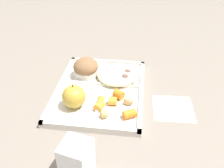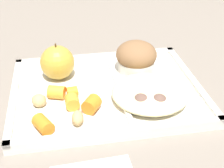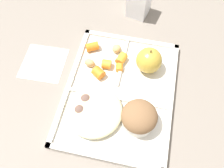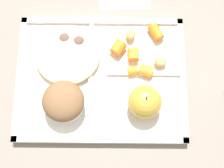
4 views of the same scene
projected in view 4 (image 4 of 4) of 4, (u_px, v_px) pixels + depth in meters
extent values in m
plane|color=slate|center=(101.00, 80.00, 0.78)|extent=(6.00, 6.00, 0.00)
cube|color=silver|center=(101.00, 79.00, 0.77)|extent=(0.37, 0.29, 0.01)
cube|color=silver|center=(102.00, 21.00, 0.80)|extent=(0.37, 0.01, 0.01)
cube|color=silver|center=(100.00, 140.00, 0.72)|extent=(0.37, 0.01, 0.01)
cube|color=silver|center=(183.00, 78.00, 0.76)|extent=(0.01, 0.29, 0.01)
cube|color=silver|center=(20.00, 77.00, 0.76)|extent=(0.01, 0.29, 0.01)
cube|color=silver|center=(90.00, 77.00, 0.76)|extent=(0.01, 0.26, 0.01)
cube|color=silver|center=(143.00, 74.00, 0.76)|extent=(0.16, 0.01, 0.01)
sphere|color=#B79333|center=(145.00, 102.00, 0.71)|extent=(0.07, 0.07, 0.07)
cylinder|color=#4C381E|center=(147.00, 98.00, 0.67)|extent=(0.00, 0.00, 0.01)
cylinder|color=silver|center=(65.00, 104.00, 0.73)|extent=(0.08, 0.08, 0.03)
ellipsoid|color=brown|center=(63.00, 101.00, 0.71)|extent=(0.09, 0.09, 0.06)
cylinder|color=orange|center=(146.00, 71.00, 0.75)|extent=(0.04, 0.03, 0.03)
cylinder|color=orange|center=(133.00, 55.00, 0.76)|extent=(0.03, 0.03, 0.03)
cylinder|color=orange|center=(156.00, 32.00, 0.78)|extent=(0.04, 0.04, 0.02)
cylinder|color=orange|center=(118.00, 48.00, 0.77)|extent=(0.04, 0.04, 0.03)
cylinder|color=orange|center=(132.00, 71.00, 0.76)|extent=(0.02, 0.02, 0.02)
ellipsoid|color=tan|center=(131.00, 35.00, 0.78)|extent=(0.02, 0.03, 0.02)
ellipsoid|color=tan|center=(160.00, 62.00, 0.76)|extent=(0.04, 0.04, 0.02)
ellipsoid|color=beige|center=(67.00, 54.00, 0.76)|extent=(0.15, 0.14, 0.03)
sphere|color=brown|center=(79.00, 43.00, 0.77)|extent=(0.03, 0.03, 0.03)
sphere|color=brown|center=(65.00, 40.00, 0.77)|extent=(0.03, 0.03, 0.03)
sphere|color=brown|center=(69.00, 49.00, 0.77)|extent=(0.03, 0.03, 0.03)
sphere|color=#755B4C|center=(70.00, 54.00, 0.76)|extent=(0.03, 0.03, 0.03)
cube|color=white|center=(55.00, 72.00, 0.77)|extent=(0.07, 0.07, 0.00)
cube|color=white|center=(37.00, 55.00, 0.78)|extent=(0.04, 0.04, 0.00)
cylinder|color=white|center=(32.00, 45.00, 0.78)|extent=(0.02, 0.02, 0.00)
cylinder|color=white|center=(29.00, 48.00, 0.78)|extent=(0.02, 0.02, 0.00)
cylinder|color=white|center=(27.00, 50.00, 0.78)|extent=(0.02, 0.02, 0.00)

